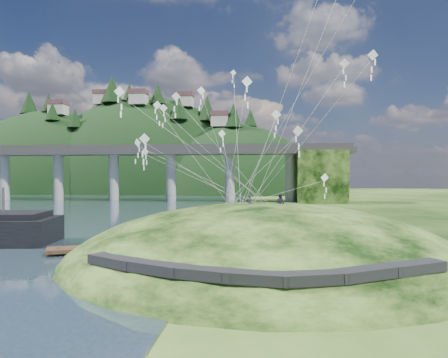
# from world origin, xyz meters

# --- Properties ---
(ground) EXTENTS (320.00, 320.00, 0.00)m
(ground) POSITION_xyz_m (0.00, 0.00, 0.00)
(ground) COLOR black
(ground) RESTS_ON ground
(grass_hill) EXTENTS (36.00, 32.00, 13.00)m
(grass_hill) POSITION_xyz_m (8.00, 2.00, -1.50)
(grass_hill) COLOR black
(grass_hill) RESTS_ON ground
(footpath) EXTENTS (22.29, 5.84, 0.83)m
(footpath) POSITION_xyz_m (7.46, -9.74, 2.08)
(footpath) COLOR black
(footpath) RESTS_ON ground
(bridge) EXTENTS (160.00, 11.00, 15.00)m
(bridge) POSITION_xyz_m (-26.46, 70.07, 9.70)
(bridge) COLOR #2D2B2B
(bridge) RESTS_ON ground
(far_ridge) EXTENTS (153.00, 70.00, 94.50)m
(far_ridge) POSITION_xyz_m (-43.58, 122.17, -7.44)
(far_ridge) COLOR black
(far_ridge) RESTS_ON ground
(wooden_dock) EXTENTS (13.83, 7.64, 1.01)m
(wooden_dock) POSITION_xyz_m (-5.56, 4.82, 0.44)
(wooden_dock) COLOR #322014
(wooden_dock) RESTS_ON ground
(kite_flyers) EXTENTS (3.46, 1.01, 1.72)m
(kite_flyers) POSITION_xyz_m (8.58, 1.82, 5.82)
(kite_flyers) COLOR #252632
(kite_flyers) RESTS_ON ground
(kite_swarm) EXTENTS (18.77, 17.47, 20.60)m
(kite_swarm) POSITION_xyz_m (6.28, 0.34, 14.52)
(kite_swarm) COLOR white
(kite_swarm) RESTS_ON ground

